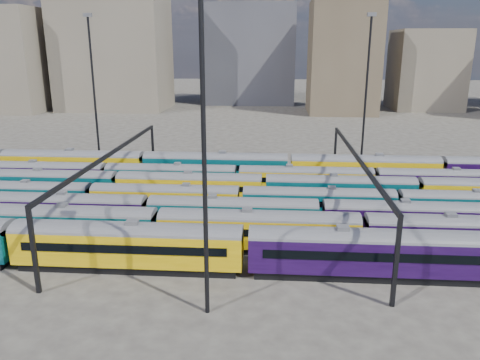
# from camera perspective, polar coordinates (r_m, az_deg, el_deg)

# --- Properties ---
(ground) EXTENTS (500.00, 500.00, 0.00)m
(ground) POSITION_cam_1_polar(r_m,az_deg,el_deg) (58.61, 3.90, -4.55)
(ground) COLOR #3B3732
(ground) RESTS_ON ground
(rake_0) EXTENTS (156.09, 3.26, 5.50)m
(rake_0) POSITION_cam_1_polar(r_m,az_deg,el_deg) (44.51, 15.40, -7.99)
(rake_0) COLOR black
(rake_0) RESTS_ON ground
(rake_1) EXTENTS (126.04, 3.07, 5.18)m
(rake_1) POSITION_cam_1_polar(r_m,az_deg,el_deg) (49.17, 14.73, -5.81)
(rake_1) COLOR black
(rake_1) RESTS_ON ground
(rake_2) EXTENTS (117.96, 2.88, 4.84)m
(rake_2) POSITION_cam_1_polar(r_m,az_deg,el_deg) (54.94, -11.20, -3.44)
(rake_2) COLOR black
(rake_2) RESTS_ON ground
(rake_3) EXTENTS (113.45, 2.77, 4.65)m
(rake_3) POSITION_cam_1_polar(r_m,az_deg,el_deg) (57.93, 0.12, -2.20)
(rake_3) COLOR black
(rake_3) RESTS_ON ground
(rake_4) EXTENTS (140.01, 2.93, 4.92)m
(rake_4) POSITION_cam_1_polar(r_m,az_deg,el_deg) (63.15, 12.08, -0.87)
(rake_4) COLOR black
(rake_4) RESTS_ON ground
(rake_5) EXTENTS (116.47, 2.84, 4.78)m
(rake_5) POSITION_cam_1_polar(r_m,az_deg,el_deg) (67.54, -0.28, 0.53)
(rake_5) COLOR black
(rake_5) RESTS_ON ground
(rake_6) EXTENTS (135.79, 3.31, 5.59)m
(rake_6) POSITION_cam_1_polar(r_m,az_deg,el_deg) (72.11, 6.01, 1.80)
(rake_6) COLOR black
(rake_6) RESTS_ON ground
(gantry_1) EXTENTS (0.35, 40.35, 8.03)m
(gantry_1) POSITION_cam_1_polar(r_m,az_deg,el_deg) (60.02, -15.44, 2.18)
(gantry_1) COLOR black
(gantry_1) RESTS_ON ground
(gantry_2) EXTENTS (0.35, 40.35, 8.03)m
(gantry_2) POSITION_cam_1_polar(r_m,az_deg,el_deg) (57.46, 14.06, 1.67)
(gantry_2) COLOR black
(gantry_2) RESTS_ON ground
(mast_1) EXTENTS (1.40, 0.50, 25.60)m
(mast_1) POSITION_cam_1_polar(r_m,az_deg,el_deg) (82.80, -17.41, 10.76)
(mast_1) COLOR black
(mast_1) RESTS_ON ground
(mast_2) EXTENTS (1.40, 0.50, 25.60)m
(mast_2) POSITION_cam_1_polar(r_m,az_deg,el_deg) (33.91, -4.44, 4.75)
(mast_2) COLOR black
(mast_2) RESTS_ON ground
(mast_3) EXTENTS (1.40, 0.50, 25.60)m
(mast_3) POSITION_cam_1_polar(r_m,az_deg,el_deg) (80.56, 15.15, 10.80)
(mast_3) COLOR black
(mast_3) RESTS_ON ground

